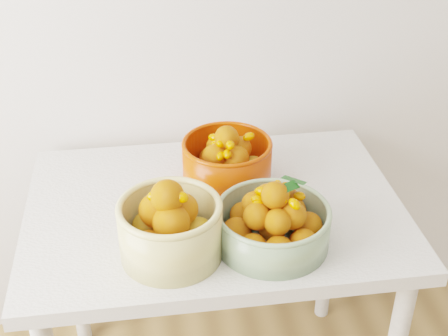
{
  "coord_description": "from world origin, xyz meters",
  "views": [
    {
      "loc": [
        -0.4,
        0.25,
        1.72
      ],
      "look_at": [
        -0.22,
        1.51,
        0.92
      ],
      "focal_mm": 50.0,
      "sensor_mm": 36.0,
      "label": 1
    }
  ],
  "objects": [
    {
      "name": "table",
      "position": [
        -0.23,
        1.6,
        0.65
      ],
      "size": [
        1.0,
        0.7,
        0.75
      ],
      "color": "silver",
      "rests_on": "ground"
    },
    {
      "name": "bowl_cream",
      "position": [
        -0.36,
        1.41,
        0.83
      ],
      "size": [
        0.32,
        0.32,
        0.21
      ],
      "rotation": [
        0.0,
        0.0,
        -0.38
      ],
      "color": "#D5C175",
      "rests_on": "table"
    },
    {
      "name": "bowl_green",
      "position": [
        -0.11,
        1.42,
        0.81
      ],
      "size": [
        0.36,
        0.36,
        0.18
      ],
      "rotation": [
        0.0,
        0.0,
        0.36
      ],
      "color": "gray",
      "rests_on": "table"
    },
    {
      "name": "bowl_orange",
      "position": [
        -0.18,
        1.7,
        0.82
      ],
      "size": [
        0.3,
        0.3,
        0.18
      ],
      "rotation": [
        0.0,
        0.0,
        0.25
      ],
      "color": "red",
      "rests_on": "table"
    }
  ]
}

